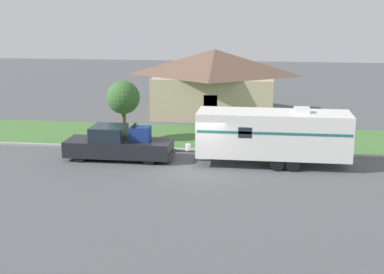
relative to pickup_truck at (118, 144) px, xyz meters
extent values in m
plane|color=#515456|center=(4.82, -1.54, -0.84)|extent=(120.00, 120.00, 0.00)
cube|color=#999993|center=(4.82, 2.21, -0.77)|extent=(80.00, 0.30, 0.14)
cube|color=#477538|center=(4.82, 5.86, -0.82)|extent=(80.00, 7.00, 0.03)
cube|color=tan|center=(4.14, 13.37, 0.74)|extent=(9.04, 6.35, 3.16)
pyramid|color=brown|center=(4.14, 13.37, 3.33)|extent=(9.76, 6.86, 2.01)
cube|color=#4C3828|center=(4.14, 10.23, 0.21)|extent=(1.00, 0.06, 2.10)
cylinder|color=black|center=(-1.97, -0.86, -0.44)|extent=(0.81, 0.28, 0.81)
cylinder|color=black|center=(-1.97, 0.86, -0.44)|extent=(0.81, 0.28, 0.81)
cylinder|color=black|center=(1.92, -0.86, -0.44)|extent=(0.81, 0.28, 0.81)
cylinder|color=black|center=(1.92, 0.86, -0.44)|extent=(0.81, 0.28, 0.81)
cube|color=black|center=(-1.16, 0.00, -0.18)|extent=(3.51, 2.08, 0.87)
cube|color=#19232D|center=(-0.53, 0.00, 0.65)|extent=(1.83, 1.91, 0.79)
cube|color=black|center=(1.79, 0.00, -0.18)|extent=(2.39, 2.08, 0.87)
cube|color=#333333|center=(3.05, 0.00, -0.50)|extent=(0.12, 1.87, 0.20)
cube|color=navy|center=(1.26, 0.00, 0.65)|extent=(1.10, 0.87, 0.80)
cube|color=black|center=(0.91, 0.00, 1.13)|extent=(0.10, 0.96, 0.08)
cylinder|color=black|center=(8.77, -1.11, -0.48)|extent=(0.71, 0.22, 0.71)
cylinder|color=black|center=(8.77, 1.11, -0.48)|extent=(0.71, 0.22, 0.71)
cylinder|color=black|center=(9.56, -1.11, -0.48)|extent=(0.71, 0.22, 0.71)
cylinder|color=black|center=(9.56, 1.11, -0.48)|extent=(0.71, 0.22, 0.71)
cube|color=silver|center=(8.52, 0.00, 0.88)|extent=(8.06, 2.50, 2.37)
cube|color=#1E6660|center=(8.52, -1.25, 1.18)|extent=(7.90, 0.01, 0.14)
cube|color=#383838|center=(3.86, 0.00, -0.25)|extent=(1.25, 0.12, 0.10)
cylinder|color=silver|center=(3.93, 0.00, -0.02)|extent=(0.28, 0.28, 0.36)
cube|color=silver|center=(9.97, 0.00, 2.20)|extent=(0.80, 0.68, 0.28)
cube|color=#19232D|center=(7.07, -1.25, 1.18)|extent=(0.70, 0.01, 0.56)
cylinder|color=brown|center=(10.72, 2.78, -0.33)|extent=(0.09, 0.09, 1.01)
cube|color=black|center=(10.72, 2.78, 0.29)|extent=(0.48, 0.20, 0.22)
cylinder|color=brown|center=(-0.72, 4.05, 0.18)|extent=(0.24, 0.24, 2.04)
sphere|color=#38662D|center=(-0.72, 4.05, 1.99)|extent=(2.08, 2.08, 2.08)
camera|label=1|loc=(7.93, -28.07, 7.37)|focal=50.00mm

